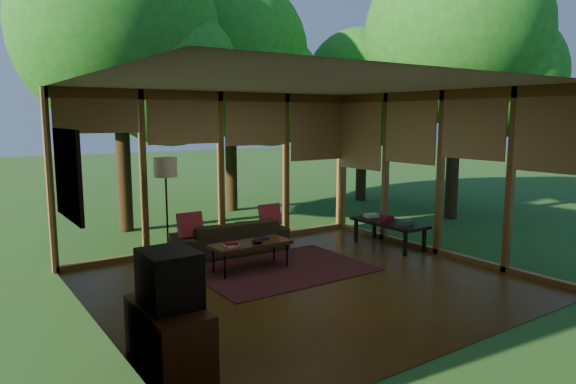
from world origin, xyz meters
TOP-DOWN VIEW (x-y plane):
  - floor at (0.00, 0.00)m, footprint 5.50×5.50m
  - ceiling at (0.00, 0.00)m, footprint 5.50×5.50m
  - wall_left at (-2.75, 0.00)m, footprint 0.04×5.00m
  - wall_front at (0.00, -2.50)m, footprint 5.50×0.04m
  - window_wall_back at (0.00, 2.50)m, footprint 5.50×0.12m
  - window_wall_right at (2.75, 0.00)m, footprint 0.12×5.00m
  - exterior_lawn at (8.00, 8.00)m, footprint 40.00×40.00m
  - tree_nw at (-1.01, 4.78)m, footprint 3.93×3.93m
  - tree_ne at (1.86, 5.66)m, footprint 3.84×3.84m
  - tree_se at (5.40, 1.87)m, footprint 3.92×3.92m
  - tree_far at (5.43, 4.95)m, footprint 2.89×2.89m
  - rug at (0.07, 0.71)m, footprint 2.54×1.80m
  - sofa at (-0.09, 2.00)m, footprint 1.93×0.85m
  - pillow_left at (-0.84, 1.95)m, footprint 0.39×0.21m
  - pillow_right at (0.66, 1.95)m, footprint 0.38×0.20m
  - ct_book_lower at (-0.67, 0.89)m, footprint 0.22×0.18m
  - ct_book_upper at (-0.67, 0.89)m, footprint 0.20×0.17m
  - ct_book_side at (-0.07, 1.02)m, footprint 0.20×0.17m
  - ct_bowl at (-0.27, 0.84)m, footprint 0.16×0.16m
  - media_cabinet at (-2.47, -1.26)m, footprint 0.50×1.00m
  - television at (-2.45, -1.26)m, footprint 0.45×0.55m
  - console_book_a at (2.40, 0.39)m, footprint 0.25×0.20m
  - console_book_b at (2.40, 0.84)m, footprint 0.20×0.15m
  - console_book_c at (2.40, 1.24)m, footprint 0.26×0.21m
  - floor_lamp at (-1.16, 2.10)m, footprint 0.36×0.36m
  - coffee_table at (-0.32, 0.94)m, footprint 1.20×0.50m
  - side_console at (2.40, 0.79)m, footprint 0.60×1.40m
  - wall_painting at (-2.71, 1.40)m, footprint 0.06×1.35m

SIDE VIEW (x-z plane):
  - exterior_lawn at x=8.00m, z-range -0.01..-0.01m
  - floor at x=0.00m, z-range 0.00..0.00m
  - rug at x=0.07m, z-range 0.00..0.01m
  - sofa at x=-0.09m, z-range 0.00..0.55m
  - media_cabinet at x=-2.47m, z-range 0.00..0.60m
  - coffee_table at x=-0.32m, z-range 0.18..0.60m
  - side_console at x=2.40m, z-range 0.18..0.64m
  - ct_book_side at x=-0.07m, z-range 0.42..0.45m
  - ct_book_lower at x=-0.67m, z-range 0.42..0.46m
  - ct_bowl at x=-0.27m, z-range 0.42..0.50m
  - ct_book_upper at x=-0.67m, z-range 0.45..0.48m
  - console_book_c at x=2.40m, z-range 0.45..0.52m
  - console_book_a at x=2.40m, z-range 0.45..0.54m
  - console_book_b at x=2.40m, z-range 0.46..0.54m
  - pillow_right at x=0.66m, z-range 0.37..0.77m
  - pillow_left at x=-0.84m, z-range 0.37..0.78m
  - television at x=-2.45m, z-range 0.60..1.10m
  - wall_left at x=-2.75m, z-range 0.00..2.70m
  - wall_front at x=0.00m, z-range 0.00..2.70m
  - window_wall_back at x=0.00m, z-range 0.00..2.70m
  - window_wall_right at x=2.75m, z-range 0.00..2.70m
  - floor_lamp at x=-1.16m, z-range 0.58..2.23m
  - wall_painting at x=-2.71m, z-range 0.98..2.12m
  - ceiling at x=0.00m, z-range 2.70..2.70m
  - tree_far at x=5.43m, z-range 0.85..5.46m
  - tree_ne at x=1.86m, z-range 0.89..6.52m
  - tree_nw at x=-1.01m, z-range 0.96..6.84m
  - tree_se at x=5.40m, z-range 1.04..7.06m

